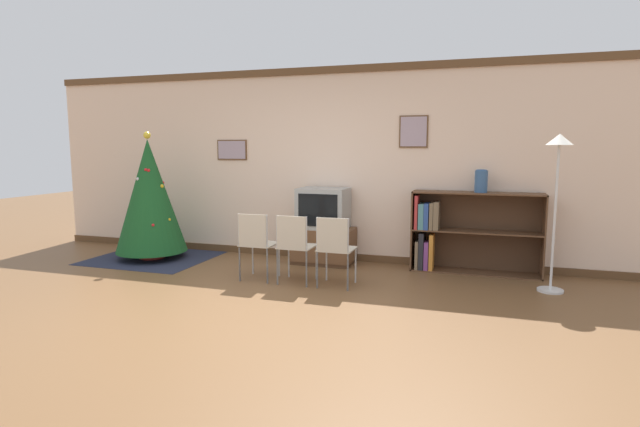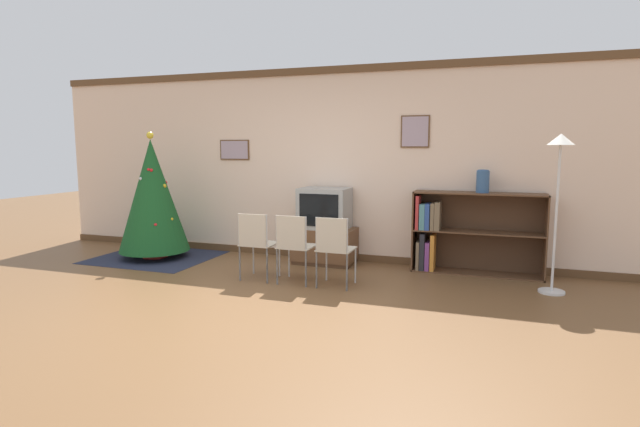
# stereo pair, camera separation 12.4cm
# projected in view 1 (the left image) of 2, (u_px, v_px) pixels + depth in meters

# --- Properties ---
(ground_plane) EXTENTS (24.00, 24.00, 0.00)m
(ground_plane) POSITION_uv_depth(u_px,v_px,m) (241.00, 312.00, 4.88)
(ground_plane) COLOR brown
(wall_back) EXTENTS (8.86, 0.11, 2.70)m
(wall_back) POSITION_uv_depth(u_px,v_px,m) (321.00, 165.00, 7.09)
(wall_back) COLOR beige
(wall_back) RESTS_ON ground_plane
(area_rug) EXTENTS (1.66, 1.44, 0.01)m
(area_rug) POSITION_uv_depth(u_px,v_px,m) (153.00, 258.00, 7.23)
(area_rug) COLOR #23283D
(area_rug) RESTS_ON ground_plane
(christmas_tree) EXTENTS (1.00, 1.00, 1.81)m
(christmas_tree) POSITION_uv_depth(u_px,v_px,m) (150.00, 196.00, 7.11)
(christmas_tree) COLOR maroon
(christmas_tree) RESTS_ON area_rug
(tv_console) EXTENTS (0.84, 0.51, 0.49)m
(tv_console) POSITION_uv_depth(u_px,v_px,m) (323.00, 246.00, 6.89)
(tv_console) COLOR #4C311E
(tv_console) RESTS_ON ground_plane
(television) EXTENTS (0.66, 0.50, 0.55)m
(television) POSITION_uv_depth(u_px,v_px,m) (323.00, 208.00, 6.82)
(television) COLOR #9E9E99
(television) RESTS_ON tv_console
(folding_chair_left) EXTENTS (0.40, 0.40, 0.82)m
(folding_chair_left) POSITION_uv_depth(u_px,v_px,m) (256.00, 242.00, 5.96)
(folding_chair_left) COLOR #BCB29E
(folding_chair_left) RESTS_ON ground_plane
(folding_chair_center) EXTENTS (0.40, 0.40, 0.82)m
(folding_chair_center) POSITION_uv_depth(u_px,v_px,m) (294.00, 244.00, 5.81)
(folding_chair_center) COLOR #BCB29E
(folding_chair_center) RESTS_ON ground_plane
(folding_chair_right) EXTENTS (0.40, 0.40, 0.82)m
(folding_chair_right) POSITION_uv_depth(u_px,v_px,m) (335.00, 247.00, 5.66)
(folding_chair_right) COLOR #BCB29E
(folding_chair_right) RESTS_ON ground_plane
(bookshelf) EXTENTS (1.60, 0.36, 1.04)m
(bookshelf) POSITION_uv_depth(u_px,v_px,m) (454.00, 232.00, 6.42)
(bookshelf) COLOR brown
(bookshelf) RESTS_ON ground_plane
(vase) EXTENTS (0.16, 0.16, 0.29)m
(vase) POSITION_uv_depth(u_px,v_px,m) (481.00, 181.00, 6.23)
(vase) COLOR #335684
(vase) RESTS_ON bookshelf
(standing_lamp) EXTENTS (0.28, 0.28, 1.74)m
(standing_lamp) POSITION_uv_depth(u_px,v_px,m) (558.00, 171.00, 5.39)
(standing_lamp) COLOR silver
(standing_lamp) RESTS_ON ground_plane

